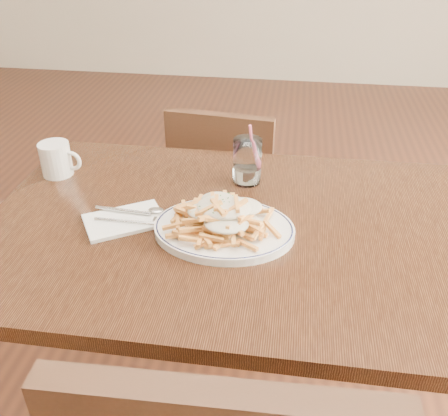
% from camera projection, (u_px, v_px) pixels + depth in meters
% --- Properties ---
extents(floor, '(7.00, 7.00, 0.00)m').
position_uv_depth(floor, '(229.00, 416.00, 1.61)').
color(floor, black).
rests_on(floor, ground).
extents(table, '(1.20, 0.80, 0.75)m').
position_uv_depth(table, '(230.00, 250.00, 1.25)').
color(table, black).
rests_on(table, ground).
extents(chair_far, '(0.41, 0.41, 0.81)m').
position_uv_depth(chair_far, '(226.00, 193.00, 1.91)').
color(chair_far, black).
rests_on(chair_far, ground).
extents(fries_plate, '(0.39, 0.35, 0.02)m').
position_uv_depth(fries_plate, '(224.00, 229.00, 1.17)').
color(fries_plate, white).
rests_on(fries_plate, table).
extents(loaded_fries, '(0.29, 0.26, 0.07)m').
position_uv_depth(loaded_fries, '(224.00, 212.00, 1.14)').
color(loaded_fries, gold).
rests_on(loaded_fries, fries_plate).
extents(napkin, '(0.22, 0.20, 0.01)m').
position_uv_depth(napkin, '(125.00, 220.00, 1.21)').
color(napkin, white).
rests_on(napkin, table).
extents(cutlery, '(0.20, 0.07, 0.01)m').
position_uv_depth(cutlery, '(125.00, 216.00, 1.21)').
color(cutlery, silver).
rests_on(cutlery, napkin).
extents(water_glass, '(0.08, 0.08, 0.17)m').
position_uv_depth(water_glass, '(247.00, 164.00, 1.36)').
color(water_glass, white).
rests_on(water_glass, table).
extents(coffee_mug, '(0.12, 0.09, 0.09)m').
position_uv_depth(coffee_mug, '(57.00, 159.00, 1.40)').
color(coffee_mug, white).
rests_on(coffee_mug, table).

